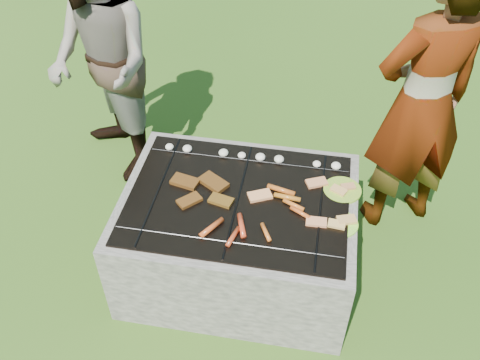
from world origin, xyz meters
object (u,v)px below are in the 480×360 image
Objects in this scene: plate_near at (341,223)px; fire_pit at (239,237)px; plate_far at (342,190)px; bystander at (101,64)px; cook at (422,104)px.

fire_pit is at bearing 170.90° from plate_near.
bystander is (-1.62, 0.66, 0.25)m from plate_far.
cook is (0.40, 0.73, 0.30)m from plate_near.
fire_pit is 0.71× the size of cook.
cook is (0.96, 0.64, 0.63)m from fire_pit.
cook is (0.40, 0.48, 0.30)m from plate_far.
bystander is (-1.63, 0.91, 0.25)m from plate_near.
fire_pit is 4.66× the size of plate_far.
cook reaches higher than fire_pit.
plate_far is at bearing 26.38° from bystander.
plate_far is (0.56, 0.17, 0.33)m from fire_pit.
plate_far is at bearing 23.48° from cook.
plate_far is at bearing 90.53° from plate_near.
fire_pit is 1.46m from bystander.
fire_pit is at bearing 7.36° from cook.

